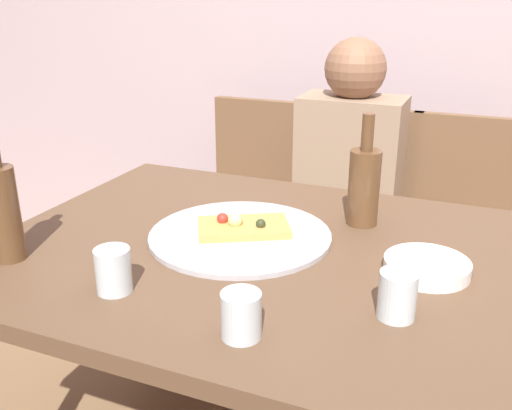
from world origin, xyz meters
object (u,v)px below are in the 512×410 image
chair_middle (350,214)px  wine_bottle (3,212)px  guest_in_sweater (342,195)px  tumbler_near (241,315)px  chair_right (462,230)px  tumbler_far (397,295)px  chair_left (254,200)px  pizza_tray (240,235)px  plate_stack (427,267)px  wine_glass (113,270)px  dining_table (278,282)px  beer_bottle (364,184)px  pizza_slice_last (242,226)px

chair_middle → wine_bottle: bearing=66.3°
guest_in_sweater → tumbler_near: bearing=95.1°
chair_right → guest_in_sweater: bearing=20.5°
tumbler_near → tumbler_far: size_ratio=0.93×
tumbler_near → chair_middle: chair_middle is taller
chair_left → chair_middle: same height
pizza_tray → plate_stack: plate_stack is taller
tumbler_near → wine_glass: 0.30m
dining_table → chair_left: (-0.43, 0.88, -0.16)m
pizza_tray → chair_left: size_ratio=0.49×
dining_table → chair_left: 1.00m
chair_left → chair_right: bearing=-180.0°
beer_bottle → pizza_slice_last: bearing=-143.3°
pizza_tray → tumbler_far: 0.47m
chair_middle → tumbler_near: bearing=94.5°
tumbler_far → guest_in_sweater: guest_in_sweater is taller
pizza_slice_last → beer_bottle: (0.25, 0.19, 0.08)m
tumbler_near → guest_in_sweater: size_ratio=0.07×
dining_table → chair_right: (0.37, 0.88, -0.16)m
tumbler_far → chair_left: chair_left is taller
dining_table → chair_right: chair_right is taller
tumbler_near → chair_left: size_ratio=0.09×
pizza_tray → dining_table: bearing=-16.5°
pizza_slice_last → tumbler_far: size_ratio=2.82×
guest_in_sweater → chair_right: bearing=-159.5°
pizza_slice_last → chair_right: 1.00m
dining_table → chair_left: chair_left is taller
pizza_tray → chair_left: chair_left is taller
pizza_tray → pizza_slice_last: 0.02m
pizza_tray → chair_left: (-0.32, 0.85, -0.24)m
wine_bottle → beer_bottle: size_ratio=0.96×
tumbler_far → chair_left: bearing=124.5°
beer_bottle → chair_right: beer_bottle is taller
tumbler_far → chair_right: bearing=86.2°
chair_middle → guest_in_sweater: size_ratio=0.77×
dining_table → chair_middle: 0.90m
wine_glass → guest_in_sweater: 1.06m
dining_table → chair_right: 0.97m
wine_bottle → wine_glass: 0.31m
guest_in_sweater → pizza_slice_last: bearing=83.5°
pizza_slice_last → wine_glass: size_ratio=2.79×
pizza_slice_last → chair_middle: bearing=84.7°
pizza_slice_last → pizza_tray: bearing=-88.1°
pizza_tray → chair_middle: bearing=84.8°
pizza_tray → plate_stack: (0.44, -0.02, 0.01)m
beer_bottle → plate_stack: bearing=-49.1°
pizza_slice_last → wine_glass: (-0.12, -0.35, 0.02)m
dining_table → chair_middle: bearing=92.3°
pizza_slice_last → chair_middle: size_ratio=0.28×
pizza_tray → chair_right: size_ratio=0.49×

